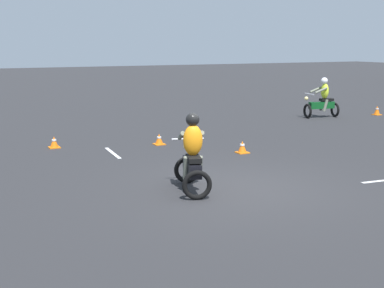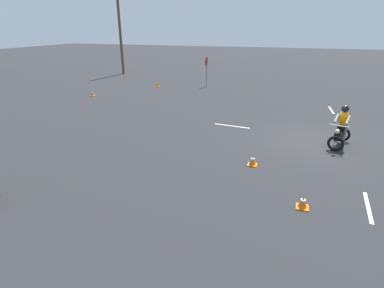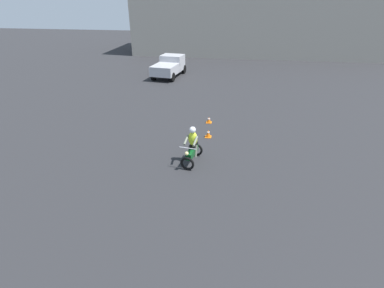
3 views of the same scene
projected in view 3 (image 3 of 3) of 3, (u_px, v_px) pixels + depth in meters
name	position (u px, v px, depth m)	size (l,w,h in m)	color
motorcycle_rider_background	(192.00, 147.00, 12.78)	(0.83, 1.55, 1.66)	black
pickup_truck	(169.00, 66.00, 26.34)	(2.45, 4.35, 1.73)	black
traffic_cone_near_right	(208.00, 134.00, 15.31)	(0.32, 0.32, 0.40)	orange
traffic_cone_far_left	(209.00, 120.00, 17.05)	(0.32, 0.32, 0.35)	orange
utility_pole_far	(338.00, 15.00, 31.29)	(0.24, 0.24, 9.25)	brown
building_backdrop	(257.00, 20.00, 36.23)	(28.89, 9.70, 7.52)	gray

